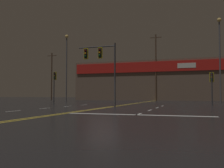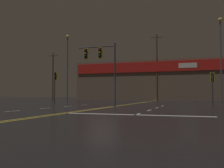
{
  "view_description": "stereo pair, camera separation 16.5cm",
  "coord_description": "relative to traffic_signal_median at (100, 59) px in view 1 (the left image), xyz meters",
  "views": [
    {
      "loc": [
        6.79,
        -18.49,
        1.0
      ],
      "look_at": [
        0.0,
        2.42,
        2.0
      ],
      "focal_mm": 40.0,
      "sensor_mm": 36.0,
      "label": 1
    },
    {
      "loc": [
        6.95,
        -18.44,
        1.0
      ],
      "look_at": [
        0.0,
        2.42,
        2.0
      ],
      "focal_mm": 40.0,
      "sensor_mm": 36.0,
      "label": 2
    }
  ],
  "objects": [
    {
      "name": "ground_plane",
      "position": [
        0.96,
        -1.92,
        -4.19
      ],
      "size": [
        200.0,
        200.0,
        0.0
      ],
      "primitive_type": "plane",
      "color": "black"
    },
    {
      "name": "road_markings",
      "position": [
        1.62,
        -2.89,
        -4.19
      ],
      "size": [
        12.0,
        60.0,
        0.01
      ],
      "color": "gold",
      "rests_on": "ground"
    },
    {
      "name": "traffic_signal_median",
      "position": [
        0.0,
        0.0,
        0.0
      ],
      "size": [
        3.47,
        0.36,
        5.53
      ],
      "color": "#38383D",
      "rests_on": "ground"
    },
    {
      "name": "traffic_signal_corner_northwest",
      "position": [
        -8.4,
        6.44,
        -1.33
      ],
      "size": [
        0.42,
        0.36,
        3.89
      ],
      "color": "#38383D",
      "rests_on": "ground"
    },
    {
      "name": "traffic_signal_corner_northeast",
      "position": [
        9.59,
        6.67,
        -1.74
      ],
      "size": [
        0.42,
        0.36,
        3.34
      ],
      "color": "#38383D",
      "rests_on": "ground"
    },
    {
      "name": "streetlight_near_right",
      "position": [
        -11.52,
        15.24,
        2.57
      ],
      "size": [
        0.56,
        0.56,
        10.78
      ],
      "color": "#59595E",
      "rests_on": "ground"
    },
    {
      "name": "streetlight_far_left",
      "position": [
        11.24,
        15.41,
        2.9
      ],
      "size": [
        0.56,
        0.56,
        11.39
      ],
      "color": "#59595E",
      "rests_on": "ground"
    },
    {
      "name": "building_backdrop",
      "position": [
        0.96,
        31.61,
        -0.3
      ],
      "size": [
        32.98,
        10.23,
        7.76
      ],
      "color": "brown",
      "rests_on": "ground"
    },
    {
      "name": "utility_pole_row",
      "position": [
        -0.11,
        26.59,
        1.4
      ],
      "size": [
        45.07,
        0.26,
        12.54
      ],
      "color": "#4C3828",
      "rests_on": "ground"
    }
  ]
}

